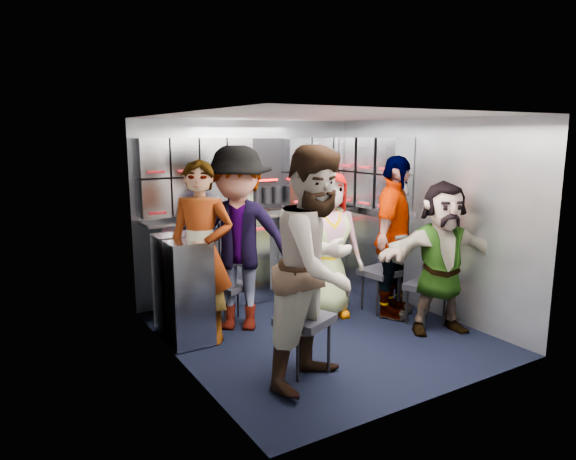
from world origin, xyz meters
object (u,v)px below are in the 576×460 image
attendant_arc_a (318,267)px  attendant_arc_c (327,244)px  jump_seat_near_left (305,322)px  attendant_standing (201,253)px  jump_seat_near_right (426,288)px  jump_seat_mid_right (381,274)px  attendant_arc_e (442,258)px  jump_seat_center (317,272)px  attendant_arc_b (238,239)px  attendant_arc_d (394,237)px  jump_seat_mid_left (231,289)px

attendant_arc_a → attendant_arc_c: bearing=26.7°
jump_seat_near_left → attendant_standing: 1.22m
jump_seat_near_right → attendant_arc_a: 1.76m
jump_seat_mid_right → attendant_arc_e: 0.84m
attendant_standing → attendant_arc_c: 1.42m
jump_seat_center → attendant_standing: attendant_standing is taller
jump_seat_center → jump_seat_near_right: 1.18m
attendant_standing → attendant_arc_c: bearing=41.2°
attendant_arc_b → attendant_arc_e: bearing=0.3°
attendant_arc_d → jump_seat_near_left: bearing=167.8°
jump_seat_near_left → attendant_arc_b: attendant_arc_b is taller
attendant_arc_a → attendant_arc_d: bearing=3.0°
jump_seat_mid_left → attendant_standing: attendant_standing is taller
jump_seat_near_right → attendant_standing: size_ratio=0.28×
attendant_arc_b → jump_seat_near_left: bearing=-54.2°
jump_seat_mid_left → jump_seat_center: jump_seat_center is taller
jump_seat_near_right → attendant_arc_e: bearing=-90.0°
jump_seat_near_left → jump_seat_mid_left: bearing=91.4°
attendant_standing → attendant_arc_c: size_ratio=1.09×
jump_seat_near_right → attendant_standing: attendant_standing is taller
jump_seat_mid_right → attendant_standing: bearing=173.5°
attendant_arc_d → attendant_arc_e: size_ratio=1.15×
attendant_standing → jump_seat_near_left: bearing=-23.6°
jump_seat_near_right → attendant_arc_c: (-0.69, 0.78, 0.39)m
jump_seat_near_left → attendant_arc_b: (-0.03, 1.17, 0.49)m
jump_seat_center → attendant_arc_c: bearing=-90.0°
attendant_arc_e → attendant_arc_b: bearing=167.4°
jump_seat_near_right → jump_seat_center: bearing=125.4°
attendant_standing → attendant_arc_d: bearing=30.7°
attendant_arc_c → jump_seat_near_left: bearing=-119.3°
attendant_arc_e → attendant_arc_a: bearing=-150.4°
attendant_standing → attendant_arc_c: (1.41, -0.03, -0.07)m
jump_seat_mid_right → attendant_arc_d: 0.48m
jump_seat_center → attendant_standing: bearing=-173.8°
jump_seat_near_left → attendant_arc_a: 0.54m
jump_seat_mid_right → jump_seat_near_right: (0.10, -0.58, -0.02)m
attendant_arc_e → jump_seat_mid_left: bearing=163.4°
jump_seat_near_right → attendant_standing: 2.30m
jump_seat_near_left → attendant_standing: (-0.47, 1.04, 0.43)m
attendant_arc_c → attendant_arc_e: size_ratio=1.05×
jump_seat_mid_left → jump_seat_mid_right: bearing=-18.9°
jump_seat_center → attendant_arc_d: attendant_arc_d is taller
attendant_arc_c → attendant_arc_e: (0.69, -0.96, -0.04)m
jump_seat_mid_left → attendant_arc_e: (1.66, -1.30, 0.39)m
attendant_arc_d → attendant_arc_e: attendant_arc_d is taller
attendant_arc_d → attendant_arc_e: bearing=-115.2°
jump_seat_center → attendant_arc_e: bearing=-59.1°
jump_seat_near_right → attendant_arc_c: 1.11m
jump_seat_near_left → jump_seat_mid_right: size_ratio=1.11×
jump_seat_mid_right → jump_seat_near_right: 0.59m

